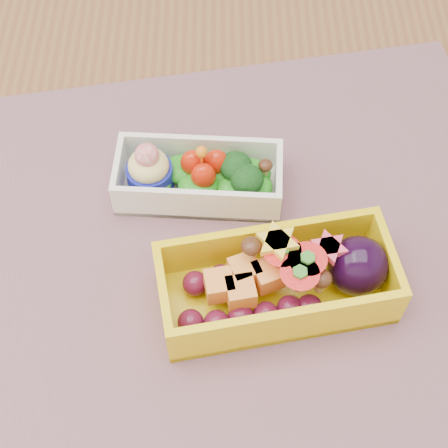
{
  "coord_description": "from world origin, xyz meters",
  "views": [
    {
      "loc": [
        0.02,
        -0.34,
        1.26
      ],
      "look_at": [
        0.02,
        -0.03,
        0.79
      ],
      "focal_mm": 54.29,
      "sensor_mm": 36.0,
      "label": 1
    }
  ],
  "objects_px": {
    "table": "(204,270)",
    "placemat": "(215,253)",
    "bento_yellow": "(282,281)",
    "bento_white": "(198,177)"
  },
  "relations": [
    {
      "from": "table",
      "to": "placemat",
      "type": "relative_size",
      "value": 2.13
    },
    {
      "from": "table",
      "to": "placemat",
      "type": "bearing_deg",
      "value": -70.97
    },
    {
      "from": "bento_yellow",
      "to": "placemat",
      "type": "bearing_deg",
      "value": 130.88
    },
    {
      "from": "table",
      "to": "bento_yellow",
      "type": "xyz_separation_m",
      "value": [
        0.07,
        -0.08,
        0.13
      ]
    },
    {
      "from": "placemat",
      "to": "bento_white",
      "type": "bearing_deg",
      "value": 103.4
    },
    {
      "from": "table",
      "to": "bento_white",
      "type": "xyz_separation_m",
      "value": [
        -0.0,
        0.03,
        0.12
      ]
    },
    {
      "from": "bento_white",
      "to": "placemat",
      "type": "bearing_deg",
      "value": -73.05
    },
    {
      "from": "placemat",
      "to": "bento_yellow",
      "type": "xyz_separation_m",
      "value": [
        0.05,
        -0.04,
        0.03
      ]
    },
    {
      "from": "placemat",
      "to": "bento_white",
      "type": "distance_m",
      "value": 0.07
    },
    {
      "from": "placemat",
      "to": "table",
      "type": "bearing_deg",
      "value": 109.03
    }
  ]
}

